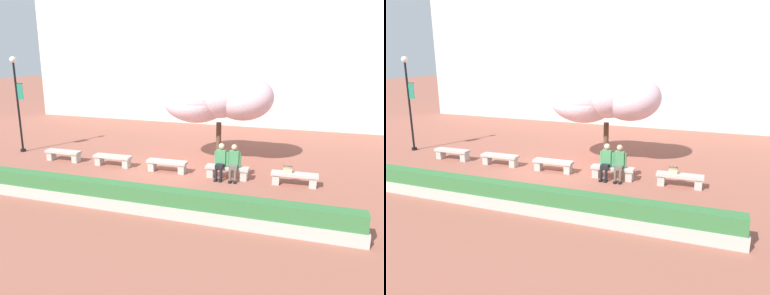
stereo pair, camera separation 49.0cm
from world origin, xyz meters
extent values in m
plane|color=#8E5142|center=(0.00, 0.00, 0.00)|extent=(100.00, 100.00, 0.00)
cube|color=beige|center=(0.00, 12.03, 4.21)|extent=(28.00, 4.00, 8.42)
cube|color=#ADA89E|center=(-4.74, 0.00, 0.40)|extent=(1.58, 0.46, 0.10)
cube|color=#ADA89E|center=(-5.36, -0.01, 0.17)|extent=(0.25, 0.35, 0.35)
cube|color=#ADA89E|center=(-4.12, 0.01, 0.17)|extent=(0.25, 0.35, 0.35)
cube|color=#ADA89E|center=(-2.37, 0.00, 0.40)|extent=(1.58, 0.46, 0.10)
cube|color=#ADA89E|center=(-2.99, -0.01, 0.17)|extent=(0.25, 0.35, 0.35)
cube|color=#ADA89E|center=(-1.75, 0.01, 0.17)|extent=(0.25, 0.35, 0.35)
cube|color=#ADA89E|center=(0.00, 0.00, 0.40)|extent=(1.58, 0.46, 0.10)
cube|color=#ADA89E|center=(-0.62, -0.01, 0.17)|extent=(0.25, 0.35, 0.35)
cube|color=#ADA89E|center=(0.62, 0.01, 0.17)|extent=(0.25, 0.35, 0.35)
cube|color=#ADA89E|center=(2.37, 0.00, 0.40)|extent=(1.58, 0.46, 0.10)
cube|color=#ADA89E|center=(1.75, -0.01, 0.17)|extent=(0.25, 0.35, 0.35)
cube|color=#ADA89E|center=(2.99, 0.01, 0.17)|extent=(0.25, 0.35, 0.35)
cube|color=#ADA89E|center=(4.74, 0.00, 0.40)|extent=(1.58, 0.46, 0.10)
cube|color=#ADA89E|center=(4.12, -0.01, 0.17)|extent=(0.25, 0.35, 0.35)
cube|color=#ADA89E|center=(5.36, 0.01, 0.17)|extent=(0.25, 0.35, 0.35)
cube|color=black|center=(2.05, -0.42, 0.03)|extent=(0.10, 0.22, 0.06)
cylinder|color=black|center=(2.05, -0.36, 0.24)|extent=(0.10, 0.10, 0.42)
cube|color=black|center=(2.23, -0.42, 0.03)|extent=(0.10, 0.22, 0.06)
cylinder|color=black|center=(2.23, -0.36, 0.24)|extent=(0.10, 0.10, 0.42)
cube|color=black|center=(2.14, -0.18, 0.51)|extent=(0.29, 0.40, 0.12)
cube|color=#428451|center=(2.13, 0.04, 0.78)|extent=(0.34, 0.22, 0.54)
sphere|color=beige|center=(2.13, 0.04, 1.19)|extent=(0.21, 0.21, 0.21)
cylinder|color=#428451|center=(1.92, 0.02, 0.74)|extent=(0.09, 0.09, 0.50)
cylinder|color=#428451|center=(2.34, 0.02, 0.74)|extent=(0.09, 0.09, 0.50)
cube|color=black|center=(2.57, -0.43, 0.03)|extent=(0.13, 0.23, 0.06)
cylinder|color=brown|center=(2.57, -0.37, 0.24)|extent=(0.10, 0.10, 0.42)
cube|color=black|center=(2.75, -0.40, 0.03)|extent=(0.13, 0.23, 0.06)
cylinder|color=brown|center=(2.74, -0.35, 0.24)|extent=(0.10, 0.10, 0.42)
cube|color=brown|center=(2.63, -0.18, 0.51)|extent=(0.33, 0.43, 0.12)
cube|color=#428451|center=(2.60, 0.04, 0.78)|extent=(0.37, 0.26, 0.54)
sphere|color=tan|center=(2.60, 0.04, 1.19)|extent=(0.21, 0.21, 0.21)
cylinder|color=#428451|center=(2.40, -0.01, 0.74)|extent=(0.09, 0.09, 0.50)
cylinder|color=#428451|center=(2.81, 0.05, 0.74)|extent=(0.09, 0.09, 0.50)
cube|color=tan|center=(4.50, -0.01, 0.56)|extent=(0.30, 0.14, 0.22)
cube|color=gray|center=(4.50, -0.01, 0.65)|extent=(0.30, 0.15, 0.04)
torus|color=#807259|center=(4.50, -0.01, 0.72)|extent=(0.14, 0.02, 0.14)
cylinder|color=#513828|center=(1.49, 2.04, 0.83)|extent=(0.21, 0.21, 1.67)
ellipsoid|color=#F4CCDB|center=(1.49, 2.04, 2.82)|extent=(2.53, 2.51, 1.90)
ellipsoid|color=#F4CCDB|center=(0.54, 1.96, 2.74)|extent=(2.95, 2.69, 2.21)
ellipsoid|color=#F4CCDB|center=(2.45, 2.13, 2.72)|extent=(2.44, 2.48, 1.83)
cylinder|color=black|center=(-7.53, 0.70, 0.06)|extent=(0.24, 0.24, 0.12)
cylinder|color=black|center=(-7.53, 0.70, 2.02)|extent=(0.09, 0.09, 4.03)
sphere|color=white|center=(-7.53, 0.70, 4.17)|extent=(0.28, 0.28, 0.28)
cylinder|color=black|center=(-7.33, 0.70, 3.14)|extent=(0.40, 0.02, 0.02)
cube|color=#1E7056|center=(-7.33, 0.70, 2.77)|extent=(0.30, 0.02, 0.70)
cube|color=#ADA89E|center=(0.00, -3.71, 0.18)|extent=(13.45, 0.50, 0.36)
cube|color=#336B38|center=(0.00, -3.71, 0.58)|extent=(13.35, 0.44, 0.44)
camera|label=1|loc=(5.35, -12.70, 4.44)|focal=35.00mm
camera|label=2|loc=(5.81, -12.53, 4.44)|focal=35.00mm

